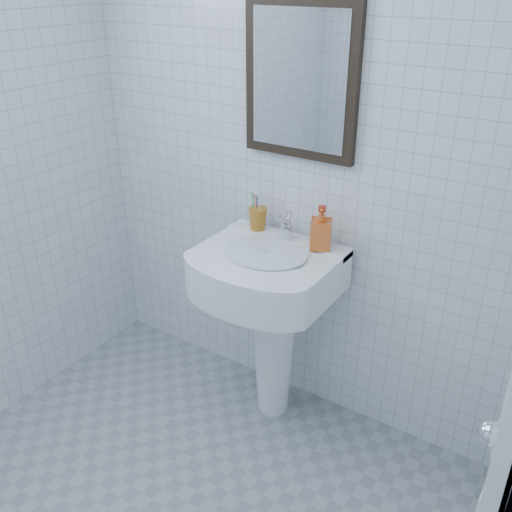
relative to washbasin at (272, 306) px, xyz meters
The scene contains 6 objects.
wall_back 0.68m from the washbasin, 89.05° to the left, with size 2.20×0.02×2.50m, color silver.
washbasin is the anchor object (origin of this frame).
faucet 0.36m from the washbasin, 90.00° to the left, with size 0.06×0.12×0.14m.
toothbrush_cup 0.40m from the washbasin, 141.08° to the left, with size 0.09×0.09×0.10m, color #B16A1D, non-canonical shape.
soap_dispenser 0.43m from the washbasin, 33.29° to the left, with size 0.08×0.09×0.19m, color red.
wall_mirror 0.97m from the washbasin, 90.00° to the left, with size 0.50×0.04×0.62m.
Camera 1 is at (1.13, -0.86, 1.96)m, focal length 40.00 mm.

